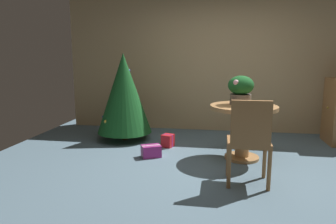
# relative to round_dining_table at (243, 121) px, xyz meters

# --- Properties ---
(ground_plane) EXTENTS (6.60, 6.60, 0.00)m
(ground_plane) POSITION_rel_round_dining_table_xyz_m (-0.30, -0.48, -0.54)
(ground_plane) COLOR slate
(back_wall_panel) EXTENTS (6.00, 0.10, 2.60)m
(back_wall_panel) POSITION_rel_round_dining_table_xyz_m (-0.30, 1.72, 0.76)
(back_wall_panel) COLOR tan
(back_wall_panel) RESTS_ON ground_plane
(round_dining_table) EXTENTS (0.92, 0.92, 0.76)m
(round_dining_table) POSITION_rel_round_dining_table_xyz_m (0.00, 0.00, 0.00)
(round_dining_table) COLOR #B27F4C
(round_dining_table) RESTS_ON ground_plane
(flower_vase) EXTENTS (0.35, 0.35, 0.40)m
(flower_vase) POSITION_rel_round_dining_table_xyz_m (-0.05, 0.08, 0.44)
(flower_vase) COLOR #665B51
(flower_vase) RESTS_ON round_dining_table
(wooden_chair_near) EXTENTS (0.46, 0.41, 0.97)m
(wooden_chair_near) POSITION_rel_round_dining_table_xyz_m (0.00, -0.93, 0.01)
(wooden_chair_near) COLOR #9E6B3D
(wooden_chair_near) RESTS_ON ground_plane
(holiday_tree) EXTENTS (0.93, 0.93, 1.48)m
(holiday_tree) POSITION_rel_round_dining_table_xyz_m (-1.93, 0.72, 0.27)
(holiday_tree) COLOR brown
(holiday_tree) RESTS_ON ground_plane
(gift_box_purple) EXTENTS (0.32, 0.28, 0.17)m
(gift_box_purple) POSITION_rel_round_dining_table_xyz_m (-1.28, -0.13, -0.45)
(gift_box_purple) COLOR #9E287A
(gift_box_purple) RESTS_ON ground_plane
(gift_box_red) EXTENTS (0.21, 0.22, 0.20)m
(gift_box_red) POSITION_rel_round_dining_table_xyz_m (-1.12, 0.41, -0.44)
(gift_box_red) COLOR red
(gift_box_red) RESTS_ON ground_plane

